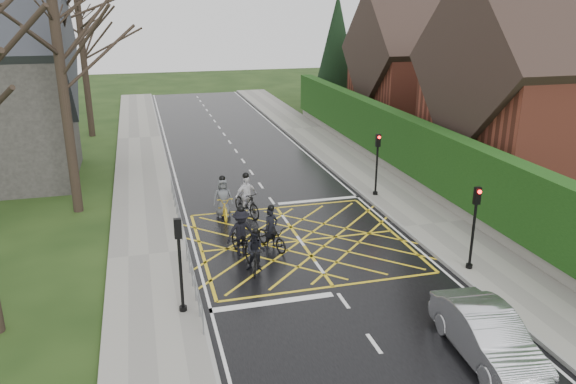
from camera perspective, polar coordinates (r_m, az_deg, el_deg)
name	(u,v)px	position (r m, az deg, el deg)	size (l,w,h in m)	color
ground	(300,241)	(22.91, 1.27, -5.00)	(120.00, 120.00, 0.00)	black
road	(300,241)	(22.91, 1.27, -4.99)	(9.00, 80.00, 0.01)	black
sidewalk_right	(433,225)	(25.11, 14.55, -3.25)	(3.00, 80.00, 0.15)	gray
sidewalk_left	(149,256)	(22.10, -13.93, -6.30)	(3.00, 80.00, 0.15)	gray
stone_wall	(408,176)	(30.79, 12.06, 1.58)	(0.50, 38.00, 0.70)	slate
hedge	(410,144)	(30.33, 12.28, 4.74)	(0.90, 38.00, 2.80)	#15370F
house_near	(557,95)	(32.08, 25.63, 8.89)	(11.80, 9.80, 11.30)	brown
house_far	(424,71)	(43.63, 13.65, 11.86)	(9.80, 8.80, 10.30)	brown
conifer	(337,54)	(49.22, 4.96, 13.77)	(4.60, 4.60, 10.00)	black
tree_near	(56,35)	(26.32, -22.49, 14.54)	(9.24, 9.24, 11.44)	black
tree_mid	(52,13)	(34.36, -22.83, 16.39)	(10.08, 10.08, 12.48)	black
tree_far	(81,33)	(42.29, -20.32, 14.90)	(8.40, 8.40, 10.40)	black
railing_south	(193,276)	(18.68, -9.58, -8.42)	(0.05, 5.04, 1.03)	slate
railing_north	(176,201)	(25.58, -11.33, -0.89)	(0.05, 6.04, 1.03)	slate
traffic_light_ne	(377,165)	(27.75, 9.01, 2.70)	(0.24, 0.31, 3.21)	black
traffic_light_se	(473,229)	(20.79, 18.32, -3.60)	(0.24, 0.31, 3.21)	black
traffic_light_sw	(180,266)	(17.38, -10.88, -7.43)	(0.24, 0.31, 3.21)	black
cyclist_rear	(272,234)	(22.06, -1.67, -4.33)	(1.29, 1.95, 1.80)	black
cyclist_back	(256,255)	(20.26, -3.25, -6.40)	(0.98, 1.71, 1.65)	black
cyclist_mid	(242,237)	(21.46, -4.71, -4.62)	(1.31, 2.17, 2.01)	black
cyclist_front	(247,200)	(25.33, -4.24, -0.84)	(1.27, 2.12, 2.05)	black
cyclist_lead	(223,203)	(25.35, -6.59, -1.09)	(0.88, 2.00, 1.94)	gold
car	(487,335)	(16.52, 19.60, -13.55)	(1.49, 4.26, 1.40)	#BABCC2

